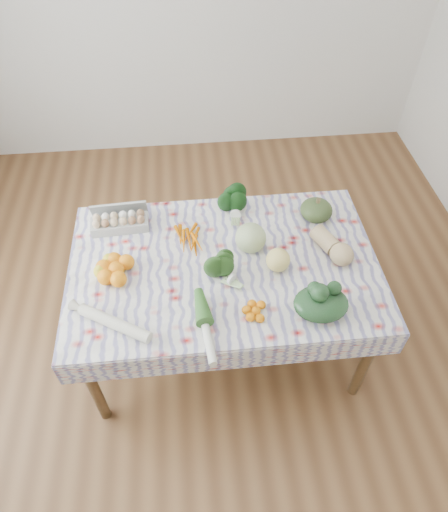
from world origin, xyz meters
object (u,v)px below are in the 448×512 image
Objects in this scene: egg_carton at (120,223)px; grapefruit at (278,260)px; butternut_squash at (333,245)px; dining_table at (224,273)px; cabbage at (251,238)px; kabocha_squash at (316,210)px.

egg_carton is 0.93m from grapefruit.
dining_table is at bearing 156.93° from butternut_squash.
butternut_squash is (0.59, 0.02, 0.15)m from dining_table.
grapefruit is (0.12, -0.15, -0.02)m from cabbage.
cabbage is (-0.41, -0.21, 0.02)m from kabocha_squash.
dining_table is 0.32m from grapefruit.
egg_carton is 1.20m from butternut_squash.
cabbage is at bearing 145.44° from butternut_squash.
butternut_squash is at bearing -18.21° from egg_carton.
kabocha_squash is at bearing 70.15° from butternut_squash.
egg_carton is 1.73× the size of kabocha_squash.
dining_table is 0.66m from kabocha_squash.
butternut_squash is at bearing -9.89° from cabbage.
cabbage is 0.62× the size of butternut_squash.
dining_table is at bearing -33.21° from egg_carton.
kabocha_squash is (0.57, 0.30, 0.14)m from dining_table.
butternut_squash is at bearing 13.90° from grapefruit.
butternut_squash is (1.16, -0.31, 0.02)m from egg_carton.
grapefruit is at bearing -27.92° from egg_carton.
egg_carton reaches higher than dining_table.
egg_carton is at bearing 155.32° from grapefruit.
cabbage is 0.20m from grapefruit.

